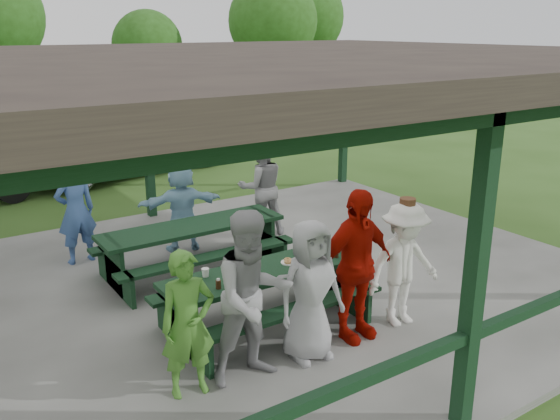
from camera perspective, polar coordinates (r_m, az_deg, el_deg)
ground at (r=8.72m, az=-2.69°, el=-7.52°), size 90.00×90.00×0.00m
concrete_slab at (r=8.70m, az=-2.70°, el=-7.22°), size 10.00×8.00×0.10m
pavilion_structure at (r=7.93m, az=-3.02°, el=13.74°), size 10.60×8.60×3.24m
picnic_table_near at (r=7.30m, az=-1.45°, el=-7.70°), size 2.56×1.39×0.75m
picnic_table_far at (r=8.92m, az=-8.37°, el=-3.07°), size 2.76×1.39×0.75m
table_setting at (r=7.12m, az=-2.43°, el=-5.67°), size 2.38×0.45×0.10m
contestant_green at (r=5.98m, az=-8.86°, el=-10.81°), size 0.60×0.44×1.52m
contestant_grey_left at (r=6.08m, az=-2.63°, el=-8.40°), size 0.93×0.75×1.84m
contestant_grey_mid at (r=6.51m, az=2.94°, el=-7.76°), size 0.82×0.56×1.61m
contestant_red at (r=6.92m, az=7.29°, el=-5.32°), size 1.09×0.49×1.83m
contestant_white_fedora at (r=7.39m, az=11.80°, el=-5.11°), size 1.07×0.69×1.62m
spectator_lblue at (r=9.78m, az=-9.44°, el=0.36°), size 1.44×0.70×1.49m
spectator_blue at (r=9.63m, az=-19.07°, el=-0.07°), size 0.64×0.45×1.68m
spectator_grey at (r=10.37m, az=-1.81°, el=2.23°), size 0.98×0.85×1.72m
pickup_truck at (r=16.10m, az=-14.52°, el=6.62°), size 6.36×3.87×1.65m
tree_mid at (r=24.69m, az=-12.64°, el=15.14°), size 2.74×2.74×4.29m
tree_right at (r=25.10m, az=-0.67°, el=17.69°), size 3.61×3.61×5.64m
tree_far_right at (r=28.76m, az=2.18°, el=18.07°), size 3.82×3.82×5.96m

